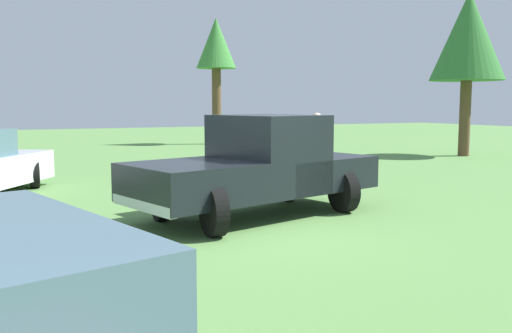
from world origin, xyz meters
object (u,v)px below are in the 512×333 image
object	(u,v)px
tree_back_right	(216,48)
tree_side	(468,37)
pickup_truck	(261,164)
person_bystander	(317,144)
traffic_cone	(155,179)

from	to	relation	value
tree_back_right	tree_side	distance (m)	12.15
pickup_truck	tree_back_right	xyz separation A→B (m)	(-17.50, 6.00, 3.92)
person_bystander	traffic_cone	xyz separation A→B (m)	(-0.61, -4.00, -0.75)
tree_side	traffic_cone	world-z (taller)	tree_side
tree_side	traffic_cone	xyz separation A→B (m)	(3.51, -13.32, -4.30)
pickup_truck	traffic_cone	size ratio (longest dim) A/B	9.09
person_bystander	traffic_cone	size ratio (longest dim) A/B	3.27
person_bystander	tree_back_right	distance (m)	15.27
person_bystander	tree_side	xyz separation A→B (m)	(-4.12, 9.31, 3.55)
person_bystander	traffic_cone	bearing A→B (deg)	-80.82
tree_back_right	person_bystander	bearing A→B (deg)	-11.59
tree_back_right	tree_side	bearing A→B (deg)	31.49
tree_back_right	traffic_cone	distance (m)	16.19
tree_side	person_bystander	bearing A→B (deg)	-66.11
traffic_cone	person_bystander	bearing A→B (deg)	81.30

